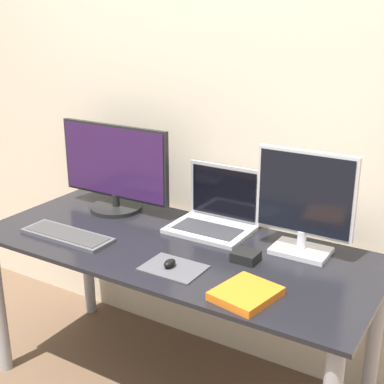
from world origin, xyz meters
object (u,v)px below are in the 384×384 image
Objects in this scene: monitor_left at (115,169)px; book at (246,294)px; mouse at (170,263)px; power_brick at (246,256)px; monitor_right at (304,203)px; laptop at (216,214)px; keyboard at (67,235)px.

monitor_left reaches higher than book.
mouse reaches higher than book.
power_brick is at bearing -13.08° from monitor_left.
monitor_right is 0.31m from power_brick.
laptop is (-0.42, 0.05, -0.15)m from monitor_right.
mouse is (0.54, -0.01, 0.01)m from keyboard.
book is 0.28m from power_brick.
monitor_right reaches higher than keyboard.
book is at bearing -3.92° from keyboard.
power_brick is (0.22, 0.20, -0.00)m from mouse.
power_brick reaches higher than book.
laptop is at bearing 172.98° from monitor_right.
monitor_right is 0.99× the size of keyboard.
laptop reaches higher than power_brick.
book is at bearing -94.48° from monitor_right.
keyboard is at bearing 178.68° from mouse.
monitor_right is 0.48m from book.
monitor_right reaches higher than mouse.
monitor_right is at bearing 45.83° from mouse.
power_brick is at bearing -130.67° from monitor_right.
book reaches higher than keyboard.
mouse is (-0.38, -0.39, -0.19)m from monitor_right.
monitor_right is at bearing 0.00° from monitor_left.
keyboard is (-0.49, -0.43, -0.06)m from laptop.
power_brick is (0.79, -0.18, -0.18)m from monitor_left.
monitor_left is 1.03m from book.
keyboard is (0.03, -0.38, -0.20)m from monitor_left.
monitor_left is at bearing -180.00° from monitor_right.
laptop is at bearing 95.86° from mouse.
keyboard is 4.34× the size of power_brick.
laptop is 0.83× the size of keyboard.
monitor_left is 10.21× the size of mouse.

